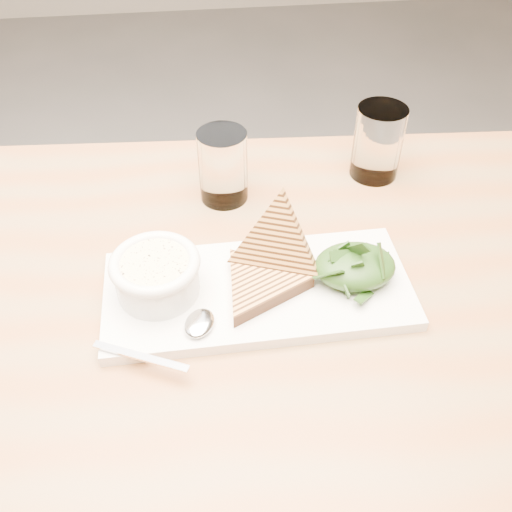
{
  "coord_description": "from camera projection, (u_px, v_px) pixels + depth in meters",
  "views": [
    {
      "loc": [
        -0.05,
        -0.61,
        1.32
      ],
      "look_at": [
        0.01,
        -0.09,
        0.83
      ],
      "focal_mm": 40.0,
      "sensor_mm": 36.0,
      "label": 1
    }
  ],
  "objects": [
    {
      "name": "spoon_bowl",
      "position": [
        199.0,
        323.0,
        0.67
      ],
      "size": [
        0.05,
        0.06,
        0.01
      ],
      "primitive_type": "ellipsoid",
      "rotation": [
        0.0,
        0.0,
        -0.43
      ],
      "color": "silver",
      "rests_on": "platter"
    },
    {
      "name": "sandwich_flat",
      "position": [
        259.0,
        285.0,
        0.71
      ],
      "size": [
        0.19,
        0.19,
        0.02
      ],
      "primitive_type": null,
      "rotation": [
        0.0,
        0.0,
        0.47
      ],
      "color": "#C68742",
      "rests_on": "platter"
    },
    {
      "name": "arugula_pile",
      "position": [
        356.0,
        262.0,
        0.71
      ],
      "size": [
        0.11,
        0.1,
        0.05
      ],
      "primitive_type": null,
      "color": "#2B511A",
      "rests_on": "platter"
    },
    {
      "name": "glass_far",
      "position": [
        378.0,
        142.0,
        0.89
      ],
      "size": [
        0.08,
        0.08,
        0.12
      ],
      "primitive_type": "cylinder",
      "color": "white",
      "rests_on": "table_top"
    },
    {
      "name": "sandwich_lean",
      "position": [
        276.0,
        242.0,
        0.71
      ],
      "size": [
        0.17,
        0.16,
        0.16
      ],
      "primitive_type": null,
      "rotation": [
        1.19,
        0.0,
        -0.36
      ],
      "color": "#C68742",
      "rests_on": "sandwich_flat"
    },
    {
      "name": "table_leg_br",
      "position": [
        465.0,
        293.0,
        1.29
      ],
      "size": [
        0.06,
        0.06,
        0.74
      ],
      "primitive_type": "cylinder",
      "color": "olive",
      "rests_on": "ground"
    },
    {
      "name": "glass_near",
      "position": [
        223.0,
        166.0,
        0.84
      ],
      "size": [
        0.07,
        0.07,
        0.11
      ],
      "primitive_type": "cylinder",
      "color": "white",
      "rests_on": "table_top"
    },
    {
      "name": "platter",
      "position": [
        258.0,
        290.0,
        0.73
      ],
      "size": [
        0.39,
        0.18,
        0.02
      ],
      "primitive_type": "cube",
      "rotation": [
        0.0,
        0.0,
        0.01
      ],
      "color": "white",
      "rests_on": "table_top"
    },
    {
      "name": "soup",
      "position": [
        155.0,
        264.0,
        0.68
      ],
      "size": [
        0.09,
        0.09,
        0.01
      ],
      "primitive_type": "cylinder",
      "color": "#FAE0A5",
      "rests_on": "soup_bowl"
    },
    {
      "name": "soup_bowl",
      "position": [
        157.0,
        279.0,
        0.7
      ],
      "size": [
        0.1,
        0.1,
        0.04
      ],
      "primitive_type": "cylinder",
      "color": "white",
      "rests_on": "platter"
    },
    {
      "name": "floor",
      "position": [
        247.0,
        482.0,
        1.35
      ],
      "size": [
        6.0,
        6.0,
        0.0
      ],
      "primitive_type": "plane",
      "color": "#5C5956",
      "rests_on": "ground"
    },
    {
      "name": "bowl_rim",
      "position": [
        155.0,
        263.0,
        0.68
      ],
      "size": [
        0.11,
        0.11,
        0.01
      ],
      "primitive_type": "torus",
      "color": "white",
      "rests_on": "soup_bowl"
    },
    {
      "name": "spoon_handle",
      "position": [
        141.0,
        356.0,
        0.64
      ],
      "size": [
        0.11,
        0.06,
        0.0
      ],
      "primitive_type": "cube",
      "rotation": [
        0.0,
        0.0,
        -0.43
      ],
      "color": "silver",
      "rests_on": "platter"
    },
    {
      "name": "salad_base",
      "position": [
        355.0,
        266.0,
        0.72
      ],
      "size": [
        0.1,
        0.08,
        0.04
      ],
      "primitive_type": "ellipsoid",
      "color": "black",
      "rests_on": "platter"
    },
    {
      "name": "table_top",
      "position": [
        267.0,
        302.0,
        0.75
      ],
      "size": [
        1.15,
        0.81,
        0.04
      ],
      "primitive_type": "cube",
      "rotation": [
        0.0,
        0.0,
        -0.07
      ],
      "color": "olive",
      "rests_on": "ground"
    },
    {
      "name": "table_leg_bl",
      "position": [
        10.0,
        335.0,
        1.2
      ],
      "size": [
        0.06,
        0.06,
        0.74
      ],
      "primitive_type": "cylinder",
      "color": "olive",
      "rests_on": "ground"
    }
  ]
}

